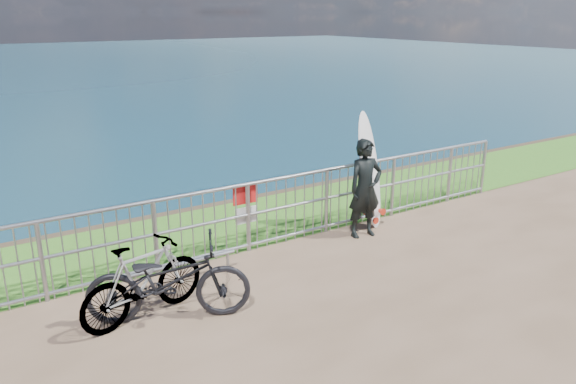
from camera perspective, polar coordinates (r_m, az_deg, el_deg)
grass_strip at (r=10.04m, az=-4.51°, el=-3.15°), size 120.00×120.00×0.00m
railing at (r=8.95m, az=-1.18°, el=-1.86°), size 10.06×0.10×1.13m
surfer at (r=9.31m, az=7.84°, el=0.35°), size 0.65×0.47×1.65m
surfboard at (r=9.73m, az=8.33°, el=1.76°), size 0.64×0.60×2.03m
bicycle_near at (r=6.97m, az=-12.05°, el=-8.78°), size 2.08×1.41×1.03m
bicycle_far at (r=7.07m, az=-14.50°, el=-8.70°), size 1.74×0.84×1.01m
bike_rack at (r=7.87m, az=-10.79°, el=-7.42°), size 1.61×0.05×0.34m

